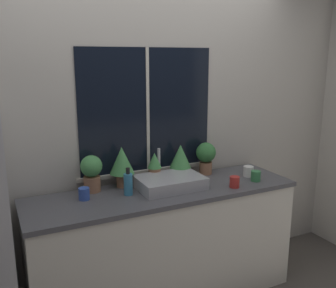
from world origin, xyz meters
The scene contains 14 objects.
wall_back centered at (0.00, 0.63, 1.35)m, with size 8.00×0.09×2.70m.
wall_right centered at (1.96, 1.50, 1.35)m, with size 0.06×7.00×2.70m.
counter centered at (0.00, 0.28, 0.45)m, with size 2.05×0.58×0.90m.
sink centered at (0.06, 0.31, 0.94)m, with size 0.49×0.39×0.26m.
potted_plant_far_left centered at (-0.49, 0.49, 1.05)m, with size 0.16×0.16×0.27m.
potted_plant_left centered at (-0.26, 0.49, 1.09)m, with size 0.19×0.19×0.31m.
potted_plant_center centered at (0.01, 0.49, 1.03)m, with size 0.11×0.11×0.24m.
potted_plant_right centered at (0.24, 0.49, 1.07)m, with size 0.18×0.18×0.28m.
potted_plant_far_right centered at (0.48, 0.49, 1.06)m, with size 0.17×0.17×0.27m.
soap_bottle centered at (-0.28, 0.30, 0.98)m, with size 0.06×0.06×0.20m.
mug_green centered at (0.74, 0.15, 0.94)m, with size 0.08×0.08×0.08m.
mug_red centered at (0.50, 0.10, 0.94)m, with size 0.07×0.07×0.09m.
mug_blue centered at (-0.59, 0.35, 0.94)m, with size 0.08×0.08×0.08m.
mug_white centered at (0.77, 0.27, 0.94)m, with size 0.08×0.08×0.09m.
Camera 1 is at (-1.13, -2.11, 1.87)m, focal length 40.00 mm.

